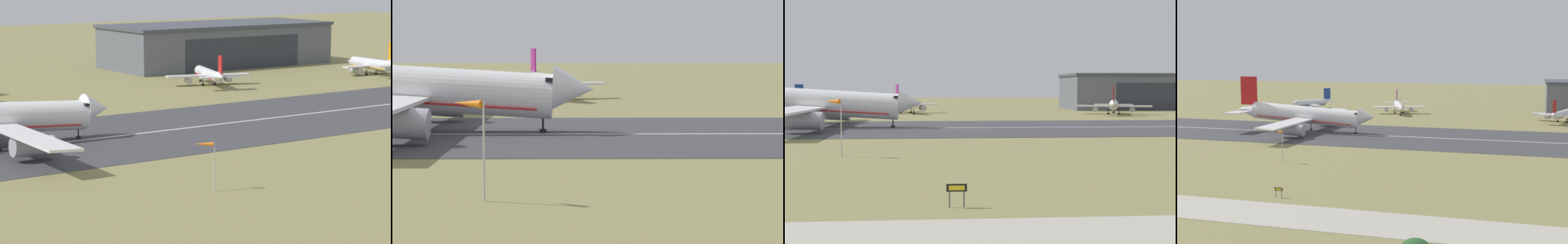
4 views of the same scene
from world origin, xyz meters
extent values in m
plane|color=olive|center=(0.00, 52.45, 0.00)|extent=(694.03, 694.03, 0.00)
cube|color=#3D3D42|center=(0.00, 104.90, 0.03)|extent=(454.03, 42.85, 0.06)
cube|color=silver|center=(0.00, 104.90, 0.07)|extent=(408.63, 0.70, 0.01)
cube|color=slate|center=(77.28, 192.13, 5.99)|extent=(68.24, 28.04, 11.97)
cube|color=#424751|center=(77.28, 192.13, 12.42)|extent=(69.24, 29.04, 0.90)
cube|color=#2D333D|center=(77.28, 178.06, 4.79)|extent=(40.95, 0.12, 9.58)
cone|color=white|center=(-9.32, 106.79, 5.22)|extent=(5.08, 5.31, 5.50)
cube|color=black|center=(-11.91, 106.83, 6.26)|extent=(1.19, 4.47, 0.50)
cube|color=white|center=(-28.53, 91.65, 4.30)|extent=(5.85, 25.65, 0.72)
cylinder|color=#A8A8B2|center=(-27.41, 93.68, 2.43)|extent=(7.03, 3.34, 3.64)
cylinder|color=black|center=(-12.87, 106.84, 1.30)|extent=(0.24, 0.24, 2.60)
cylinder|color=black|center=(-12.87, 106.84, 0.22)|extent=(0.84, 0.84, 0.44)
cylinder|color=silver|center=(98.84, 147.57, 3.08)|extent=(3.82, 14.90, 3.00)
cone|color=silver|center=(99.32, 156.28, 3.08)|extent=(3.15, 2.86, 3.00)
cube|color=black|center=(99.24, 154.80, 3.69)|extent=(2.61, 1.24, 0.44)
cube|color=orange|center=(98.84, 147.57, 2.26)|extent=(3.59, 13.42, 0.20)
cube|color=silver|center=(104.13, 147.56, 2.56)|extent=(7.70, 2.95, 0.40)
cylinder|color=#A8A8B2|center=(103.56, 148.10, 1.38)|extent=(2.08, 4.00, 1.86)
cube|color=silver|center=(93.57, 148.15, 2.56)|extent=(7.70, 2.95, 0.40)
cylinder|color=#A8A8B2|center=(94.21, 148.63, 1.38)|extent=(2.08, 4.00, 1.86)
cube|color=silver|center=(94.54, 138.75, 3.54)|extent=(4.75, 3.11, 0.24)
cylinder|color=black|center=(99.18, 153.73, 0.79)|extent=(0.24, 0.24, 1.58)
cylinder|color=black|center=(99.18, 153.73, 0.22)|extent=(0.84, 0.84, 0.44)
cylinder|color=black|center=(100.62, 147.26, 0.79)|extent=(0.24, 0.24, 1.58)
cylinder|color=black|center=(100.62, 147.26, 0.22)|extent=(0.84, 0.84, 0.44)
cylinder|color=black|center=(97.03, 147.46, 0.79)|extent=(0.24, 0.24, 1.58)
cylinder|color=black|center=(97.03, 147.46, 0.22)|extent=(0.84, 0.84, 0.44)
cylinder|color=white|center=(48.09, 154.12, 2.95)|extent=(8.09, 17.81, 2.56)
cone|color=white|center=(51.28, 163.71, 2.95)|extent=(3.16, 2.99, 2.56)
cone|color=white|center=(44.77, 144.16, 3.41)|extent=(3.16, 3.64, 2.30)
cube|color=black|center=(50.88, 162.51, 3.46)|extent=(2.41, 1.73, 0.44)
cube|color=red|center=(48.09, 154.12, 2.25)|extent=(7.41, 16.07, 0.20)
cube|color=white|center=(54.00, 152.53, 2.50)|extent=(10.05, 5.71, 0.40)
cylinder|color=#A8A8B2|center=(53.44, 153.30, 1.46)|extent=(2.56, 3.66, 1.59)
cube|color=white|center=(42.40, 156.39, 2.50)|extent=(10.05, 5.71, 0.40)
cylinder|color=#A8A8B2|center=(43.31, 156.68, 1.46)|extent=(2.56, 3.66, 1.59)
cube|color=red|center=(44.91, 144.60, 6.41)|extent=(1.15, 2.73, 4.35)
cube|color=white|center=(47.86, 143.19, 3.34)|extent=(4.49, 3.55, 0.24)
cube|color=white|center=(41.72, 145.24, 3.34)|extent=(4.49, 3.55, 0.24)
cylinder|color=black|center=(50.54, 161.48, 0.84)|extent=(0.24, 0.24, 1.67)
cylinder|color=black|center=(50.54, 161.48, 0.22)|extent=(0.84, 0.84, 0.44)
cylinder|color=black|center=(49.50, 153.50, 0.84)|extent=(0.24, 0.24, 1.67)
cylinder|color=black|center=(49.50, 153.50, 0.22)|extent=(0.84, 0.84, 0.44)
cylinder|color=black|center=(46.59, 154.47, 0.84)|extent=(0.24, 0.24, 1.67)
cylinder|color=black|center=(46.59, 154.47, 0.22)|extent=(0.84, 0.84, 0.44)
cylinder|color=#B7B7BC|center=(-15.07, 61.67, 3.43)|extent=(0.14, 0.14, 6.85)
cone|color=orange|center=(-16.25, 62.51, 6.60)|extent=(2.46, 1.99, 0.60)
camera|label=1|loc=(-85.59, -38.55, 30.63)|focal=85.00mm
camera|label=2|loc=(-8.61, -0.24, 11.08)|focal=85.00mm
camera|label=3|loc=(-3.29, -3.82, 8.43)|focal=50.00mm
camera|label=4|loc=(37.63, -46.50, 23.48)|focal=50.00mm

